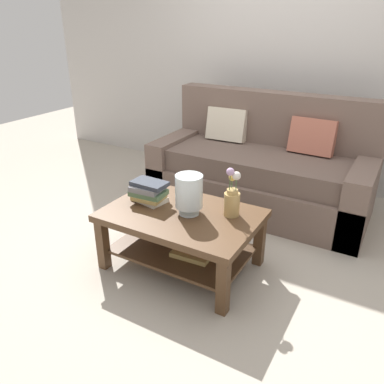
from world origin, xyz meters
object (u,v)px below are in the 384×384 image
object	(u,v)px
glass_hurricane_vase	(190,192)
flower_pitcher	(232,198)
book_stack_main	(149,192)
couch	(262,170)
coffee_table	(183,229)

from	to	relation	value
glass_hurricane_vase	flower_pitcher	world-z (taller)	flower_pitcher
book_stack_main	flower_pitcher	size ratio (longest dim) A/B	0.79
couch	flower_pitcher	distance (m)	1.17
coffee_table	flower_pitcher	size ratio (longest dim) A/B	3.04
couch	glass_hurricane_vase	distance (m)	1.29
coffee_table	book_stack_main	bearing A→B (deg)	174.93
book_stack_main	couch	bearing A→B (deg)	71.25
glass_hurricane_vase	coffee_table	bearing A→B (deg)	-161.55
coffee_table	flower_pitcher	world-z (taller)	flower_pitcher
couch	coffee_table	size ratio (longest dim) A/B	1.86
couch	flower_pitcher	xyz separation A→B (m)	(0.20, -1.13, 0.21)
couch	flower_pitcher	bearing A→B (deg)	-80.24
flower_pitcher	couch	bearing A→B (deg)	99.76
coffee_table	glass_hurricane_vase	size ratio (longest dim) A/B	3.77
couch	book_stack_main	bearing A→B (deg)	-108.75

